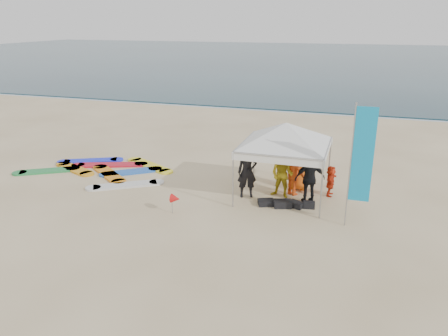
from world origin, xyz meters
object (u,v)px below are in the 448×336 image
feather_flag (361,157)px  surfboard_spread (105,170)px  person_seated (331,181)px  canopy_tent (286,123)px  person_black_b (310,179)px  marker_pennant (176,199)px  person_black_a (247,172)px  person_yellow (282,174)px  person_orange_b (299,163)px  person_orange_a (294,171)px

feather_flag → surfboard_spread: feather_flag is taller
person_seated → surfboard_spread: 8.59m
canopy_tent → surfboard_spread: (-7.09, 0.46, -2.47)m
person_black_b → marker_pennant: person_black_b is taller
person_black_a → surfboard_spread: bearing=151.3°
person_yellow → marker_pennant: 3.64m
person_yellow → person_black_a: bearing=-151.3°
person_yellow → surfboard_spread: size_ratio=0.28×
person_seated → person_black_b: bearing=145.7°
person_black_a → marker_pennant: (-1.70, -1.99, -0.38)m
person_black_b → person_orange_b: bearing=-89.2°
person_black_b → surfboard_spread: person_black_b is taller
marker_pennant → person_orange_b: bearing=44.7°
person_black_a → person_orange_b: bearing=17.8°
person_black_a → canopy_tent: (1.15, 0.39, 1.62)m
person_seated → person_yellow: bearing=113.4°
person_yellow → person_black_b: size_ratio=0.96×
person_black_b → person_orange_b: size_ratio=0.88×
person_orange_a → person_black_b: person_black_b is taller
person_seated → feather_flag: size_ratio=0.29×
person_orange_b → person_seated: bearing=172.6°
person_orange_a → person_orange_b: person_orange_b is taller
person_black_b → person_orange_b: person_orange_b is taller
person_yellow → person_orange_a: bearing=60.0°
person_orange_b → person_seated: (1.10, -0.27, -0.42)m
person_seated → feather_flag: (0.87, -2.18, 1.58)m
canopy_tent → marker_pennant: (-2.84, -2.38, -2.01)m
person_black_a → feather_flag: bearing=-40.0°
person_yellow → marker_pennant: person_yellow is taller
person_black_b → person_seated: bearing=-148.7°
surfboard_spread → person_orange_a: bearing=-1.4°
person_yellow → person_seated: 1.67m
person_black_b → feather_flag: feather_flag is taller
person_black_b → surfboard_spread: size_ratio=0.29×
person_orange_b → feather_flag: 3.35m
person_yellow → person_seated: (1.52, 0.63, -0.28)m
person_black_a → person_seated: (2.63, 0.94, -0.36)m
person_yellow → feather_flag: 3.14m
marker_pennant → person_seated: bearing=34.1°
person_yellow → feather_flag: (2.40, -1.56, 1.30)m
person_seated → person_orange_a: bearing=103.7°
person_black_a → canopy_tent: 2.03m
marker_pennant → person_orange_a: bearing=40.3°
person_orange_b → canopy_tent: (-0.38, -0.81, 1.56)m
person_orange_b → marker_pennant: size_ratio=2.96×
person_yellow → person_orange_b: size_ratio=0.84×
canopy_tent → person_orange_b: bearing=64.8°
person_black_b → marker_pennant: 4.28m
person_black_b → person_seated: person_black_b is taller
person_black_a → person_orange_a: (1.44, 0.67, -0.07)m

